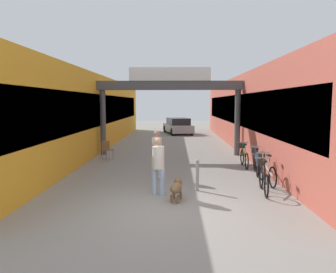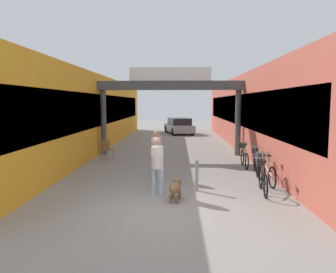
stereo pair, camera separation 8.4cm
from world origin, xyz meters
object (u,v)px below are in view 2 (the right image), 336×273
at_px(pedestrian_with_dog, 158,163).
at_px(parked_car_silver, 179,126).
at_px(pedestrian_companion, 157,151).
at_px(bicycle_silver_second, 266,170).
at_px(bicycle_black_nearest, 263,177).
at_px(bicycle_blue_third, 256,162).
at_px(bicycle_green_farthest, 244,156).
at_px(cafe_chair_wood_nearer, 107,148).
at_px(dog_on_leash, 175,187).
at_px(bollard_post_metal, 197,175).

bearing_deg(pedestrian_with_dog, parked_car_silver, 87.99).
xyz_separation_m(pedestrian_companion, bicycle_silver_second, (3.58, -0.60, -0.51)).
bearing_deg(bicycle_silver_second, bicycle_black_nearest, -109.15).
relative_size(bicycle_blue_third, parked_car_silver, 0.39).
distance_m(bicycle_blue_third, bicycle_green_farthest, 1.32).
bearing_deg(bicycle_black_nearest, bicycle_blue_third, 81.12).
relative_size(bicycle_black_nearest, bicycle_blue_third, 1.00).
xyz_separation_m(cafe_chair_wood_nearer, parked_car_silver, (3.31, 12.76, 0.10)).
height_order(dog_on_leash, parked_car_silver, parked_car_silver).
bearing_deg(bicycle_blue_third, cafe_chair_wood_nearer, 155.97).
bearing_deg(bicycle_green_farthest, dog_on_leash, -120.25).
height_order(dog_on_leash, bicycle_green_farthest, bicycle_green_farthest).
bearing_deg(parked_car_silver, bicycle_black_nearest, -82.38).
bearing_deg(pedestrian_companion, bicycle_green_farthest, 32.44).
relative_size(bicycle_black_nearest, bicycle_silver_second, 1.00).
xyz_separation_m(pedestrian_with_dog, dog_on_leash, (0.51, -0.52, -0.57)).
relative_size(bicycle_blue_third, bollard_post_metal, 1.78).
xyz_separation_m(bicycle_green_farthest, cafe_chair_wood_nearer, (-5.94, 1.42, 0.10)).
bearing_deg(bicycle_green_farthest, parked_car_silver, 100.50).
bearing_deg(pedestrian_with_dog, pedestrian_companion, 94.54).
distance_m(pedestrian_with_dog, bicycle_black_nearest, 3.12).
relative_size(pedestrian_companion, dog_on_leash, 2.07).
bearing_deg(pedestrian_with_dog, bicycle_green_farthest, 52.16).
relative_size(bicycle_green_farthest, bollard_post_metal, 1.79).
bearing_deg(bicycle_silver_second, pedestrian_with_dog, -157.30).
xyz_separation_m(pedestrian_companion, bicycle_green_farthest, (3.44, 2.18, -0.51)).
relative_size(pedestrian_companion, cafe_chair_wood_nearer, 1.86).
height_order(pedestrian_with_dog, cafe_chair_wood_nearer, pedestrian_with_dog).
height_order(pedestrian_companion, bicycle_blue_third, pedestrian_companion).
xyz_separation_m(dog_on_leash, bicycle_silver_second, (2.90, 1.95, 0.08)).
bearing_deg(cafe_chair_wood_nearer, bollard_post_metal, -53.76).
bearing_deg(bicycle_silver_second, parked_car_silver, 99.27).
distance_m(pedestrian_companion, cafe_chair_wood_nearer, 4.41).
bearing_deg(dog_on_leash, parked_car_silver, 89.60).
distance_m(bicycle_silver_second, cafe_chair_wood_nearer, 7.40).
xyz_separation_m(pedestrian_companion, bicycle_black_nearest, (3.22, -1.64, -0.51)).
relative_size(dog_on_leash, parked_car_silver, 0.19).
bearing_deg(bicycle_green_farthest, pedestrian_companion, -147.56).
distance_m(bicycle_silver_second, parked_car_silver, 17.20).
bearing_deg(bicycle_black_nearest, dog_on_leash, -160.31).
xyz_separation_m(bicycle_black_nearest, bicycle_blue_third, (0.39, 2.52, 0.00)).
bearing_deg(bollard_post_metal, bicycle_silver_second, 23.10).
bearing_deg(dog_on_leash, bicycle_silver_second, 33.87).
relative_size(bollard_post_metal, cafe_chair_wood_nearer, 1.06).
distance_m(pedestrian_with_dog, bollard_post_metal, 1.30).
bearing_deg(pedestrian_companion, bicycle_black_nearest, -27.04).
bearing_deg(parked_car_silver, pedestrian_companion, -92.82).
bearing_deg(bicycle_blue_third, bicycle_silver_second, -91.29).
distance_m(pedestrian_with_dog, cafe_chair_wood_nearer, 6.25).
xyz_separation_m(bicycle_blue_third, bollard_post_metal, (-2.32, -2.46, 0.04)).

